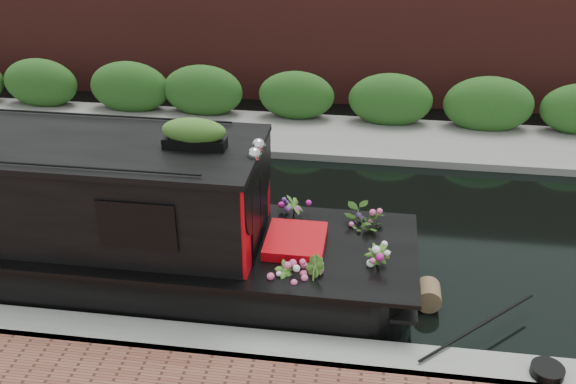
# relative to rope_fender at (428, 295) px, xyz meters

# --- Properties ---
(ground) EXTENTS (80.00, 80.00, 0.00)m
(ground) POSITION_rel_rope_fender_xyz_m (-2.87, 1.80, -0.19)
(ground) COLOR black
(ground) RESTS_ON ground
(near_bank_coping) EXTENTS (40.00, 0.60, 0.50)m
(near_bank_coping) POSITION_rel_rope_fender_xyz_m (-2.87, -1.50, -0.19)
(near_bank_coping) COLOR gray
(near_bank_coping) RESTS_ON ground
(far_bank_path) EXTENTS (40.00, 2.40, 0.34)m
(far_bank_path) POSITION_rel_rope_fender_xyz_m (-2.87, 6.00, -0.19)
(far_bank_path) COLOR slate
(far_bank_path) RESTS_ON ground
(far_hedge) EXTENTS (40.00, 1.10, 2.80)m
(far_hedge) POSITION_rel_rope_fender_xyz_m (-2.87, 6.90, -0.19)
(far_hedge) COLOR #25551C
(far_hedge) RESTS_ON ground
(far_brick_wall) EXTENTS (40.00, 1.00, 8.00)m
(far_brick_wall) POSITION_rel_rope_fender_xyz_m (-2.87, 9.00, -0.19)
(far_brick_wall) COLOR #5A231E
(far_brick_wall) RESTS_ON ground
(rope_fender) EXTENTS (0.38, 0.43, 0.38)m
(rope_fender) POSITION_rel_rope_fender_xyz_m (0.00, 0.00, 0.00)
(rope_fender) COLOR brown
(rope_fender) RESTS_ON ground
(coiled_mooring_rope) EXTENTS (0.42, 0.42, 0.12)m
(coiled_mooring_rope) POSITION_rel_rope_fender_xyz_m (1.39, -1.54, 0.12)
(coiled_mooring_rope) COLOR black
(coiled_mooring_rope) RESTS_ON near_bank_coping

